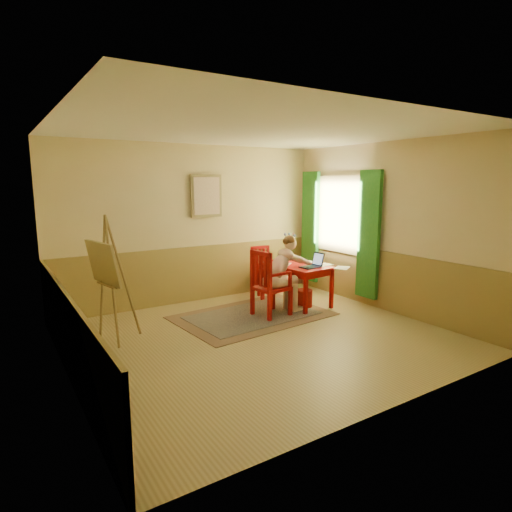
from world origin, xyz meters
TOP-DOWN VIEW (x-y plane):
  - room at (0.00, 0.00)m, footprint 5.04×4.54m
  - wainscot at (0.00, 0.80)m, footprint 5.00×4.50m
  - window at (2.42, 1.10)m, footprint 0.12×2.01m
  - wall_portrait at (0.25, 2.20)m, footprint 0.60×0.05m
  - rug at (0.39, 0.87)m, footprint 2.52×1.79m
  - table at (1.40, 1.04)m, footprint 0.84×1.27m
  - chair_left at (0.60, 0.72)m, footprint 0.55×0.53m
  - chair_back at (1.36, 2.05)m, footprint 0.47×0.48m
  - figure at (0.88, 0.74)m, footprint 0.97×0.46m
  - laptop at (1.49, 0.70)m, footprint 0.41×0.27m
  - papers at (1.64, 0.85)m, footprint 1.00×1.13m
  - vase at (1.55, 1.41)m, footprint 0.19×0.27m
  - wastebasket at (1.41, 0.82)m, footprint 0.32×0.32m
  - easel at (-1.84, 0.96)m, footprint 0.64×0.78m

SIDE VIEW (x-z plane):
  - rug at x=0.39m, z-range 0.00..0.02m
  - wastebasket at x=1.41m, z-range 0.00..0.31m
  - chair_back at x=1.36m, z-range 0.00..0.91m
  - wainscot at x=0.00m, z-range 0.00..1.00m
  - chair_left at x=0.60m, z-range 0.00..1.08m
  - table at x=1.40m, z-range 0.27..0.99m
  - figure at x=0.88m, z-range 0.07..1.35m
  - papers at x=1.64m, z-range 0.72..0.73m
  - laptop at x=1.49m, z-range 0.65..0.89m
  - vase at x=1.55m, z-range 0.70..1.22m
  - easel at x=-1.84m, z-range 0.16..1.89m
  - window at x=2.42m, z-range 0.25..2.45m
  - room at x=0.00m, z-range -0.02..2.82m
  - wall_portrait at x=0.25m, z-range 1.52..2.28m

